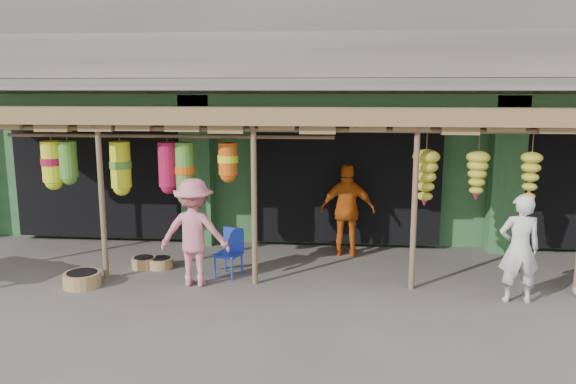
# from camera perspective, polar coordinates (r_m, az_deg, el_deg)

# --- Properties ---
(ground) EXTENTS (80.00, 80.00, 0.00)m
(ground) POSITION_cam_1_polar(r_m,az_deg,el_deg) (9.35, 6.07, -9.10)
(ground) COLOR #514C47
(ground) RESTS_ON ground
(building) EXTENTS (16.40, 6.80, 7.00)m
(building) POSITION_cam_1_polar(r_m,az_deg,el_deg) (13.68, 6.12, 11.45)
(building) COLOR gray
(building) RESTS_ON ground
(awning) EXTENTS (14.00, 2.70, 2.79)m
(awning) POSITION_cam_1_polar(r_m,az_deg,el_deg) (9.62, 5.34, 7.15)
(awning) COLOR brown
(awning) RESTS_ON ground
(blue_chair) EXTENTS (0.49, 0.50, 0.80)m
(blue_chair) POSITION_cam_1_polar(r_m,az_deg,el_deg) (9.57, -5.86, -5.82)
(blue_chair) COLOR #1C35B8
(blue_chair) RESTS_ON ground
(basket_left) EXTENTS (0.48, 0.48, 0.18)m
(basket_left) POSITION_cam_1_polar(r_m,az_deg,el_deg) (10.22, -12.80, -7.05)
(basket_left) COLOR olive
(basket_left) RESTS_ON ground
(basket_mid) EXTENTS (0.64, 0.64, 0.23)m
(basket_mid) POSITION_cam_1_polar(r_m,az_deg,el_deg) (9.66, -20.17, -8.33)
(basket_mid) COLOR olive
(basket_mid) RESTS_ON ground
(basket_right) EXTENTS (0.49, 0.49, 0.19)m
(basket_right) POSITION_cam_1_polar(r_m,az_deg,el_deg) (10.30, -14.44, -6.95)
(basket_right) COLOR #966946
(basket_right) RESTS_ON ground
(person_front) EXTENTS (0.60, 0.40, 1.63)m
(person_front) POSITION_cam_1_polar(r_m,az_deg,el_deg) (8.92, 22.43, -5.34)
(person_front) COLOR silver
(person_front) RESTS_ON ground
(person_vendor) EXTENTS (1.05, 0.49, 1.75)m
(person_vendor) POSITION_cam_1_polar(r_m,az_deg,el_deg) (10.59, 6.07, -1.85)
(person_vendor) COLOR #C95A12
(person_vendor) RESTS_ON ground
(person_shopper) EXTENTS (1.12, 0.65, 1.73)m
(person_shopper) POSITION_cam_1_polar(r_m,az_deg,el_deg) (9.07, -9.50, -4.08)
(person_shopper) COLOR #D77280
(person_shopper) RESTS_ON ground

